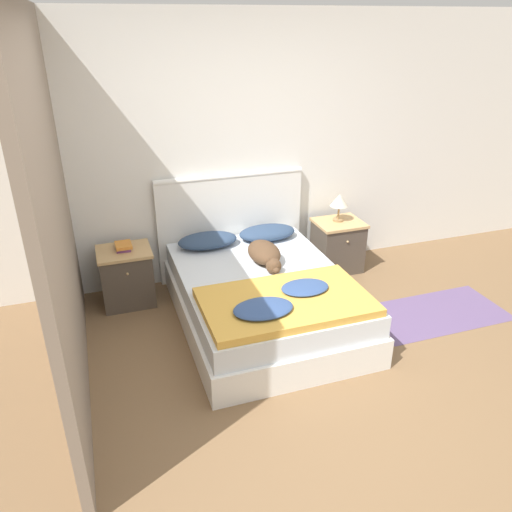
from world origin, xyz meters
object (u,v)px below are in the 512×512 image
(dog, at_px, (265,254))
(table_lamp, at_px, (339,201))
(nightstand_right, at_px, (337,245))
(pillow_left, at_px, (208,240))
(nightstand_left, at_px, (127,276))
(book_stack, at_px, (123,246))
(pillow_right, at_px, (267,233))
(bed, at_px, (263,299))

(dog, relative_size, table_lamp, 2.18)
(nightstand_right, distance_m, pillow_left, 1.42)
(nightstand_left, xyz_separation_m, dog, (1.20, -0.48, 0.27))
(nightstand_right, height_order, book_stack, book_stack)
(nightstand_right, xyz_separation_m, table_lamp, (0.00, 0.03, 0.48))
(dog, bearing_deg, pillow_right, 68.00)
(pillow_left, height_order, pillow_right, same)
(pillow_left, bearing_deg, nightstand_left, -178.88)
(nightstand_right, bearing_deg, pillow_right, 178.88)
(pillow_right, xyz_separation_m, table_lamp, (0.79, 0.01, 0.23))
(dog, distance_m, table_lamp, 1.13)
(nightstand_right, height_order, dog, dog)
(nightstand_left, height_order, pillow_left, pillow_left)
(nightstand_right, xyz_separation_m, dog, (-0.99, -0.48, 0.27))
(pillow_left, bearing_deg, table_lamp, 0.60)
(bed, distance_m, table_lamp, 1.43)
(pillow_right, bearing_deg, dog, -112.00)
(book_stack, bearing_deg, table_lamp, 0.23)
(pillow_right, height_order, dog, dog)
(table_lamp, bearing_deg, dog, -152.72)
(bed, height_order, book_stack, book_stack)
(nightstand_right, bearing_deg, nightstand_left, 180.00)
(book_stack, bearing_deg, nightstand_right, -0.56)
(bed, bearing_deg, pillow_left, 112.35)
(dog, height_order, book_stack, dog)
(pillow_left, relative_size, book_stack, 2.96)
(pillow_left, xyz_separation_m, book_stack, (-0.78, 0.01, 0.05))
(pillow_right, relative_size, book_stack, 2.96)
(nightstand_right, bearing_deg, book_stack, 179.44)
(nightstand_left, height_order, table_lamp, table_lamp)
(nightstand_right, relative_size, pillow_right, 0.94)
(bed, distance_m, pillow_right, 0.85)
(nightstand_left, bearing_deg, table_lamp, 0.79)
(nightstand_right, bearing_deg, table_lamp, 90.00)
(pillow_left, bearing_deg, book_stack, 179.57)
(dog, xyz_separation_m, book_stack, (-1.19, 0.50, 0.03))
(dog, relative_size, book_stack, 3.23)
(bed, relative_size, table_lamp, 6.66)
(pillow_left, bearing_deg, bed, -67.65)
(nightstand_left, bearing_deg, pillow_left, 1.12)
(bed, height_order, pillow_left, pillow_left)
(nightstand_left, bearing_deg, pillow_right, 0.63)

